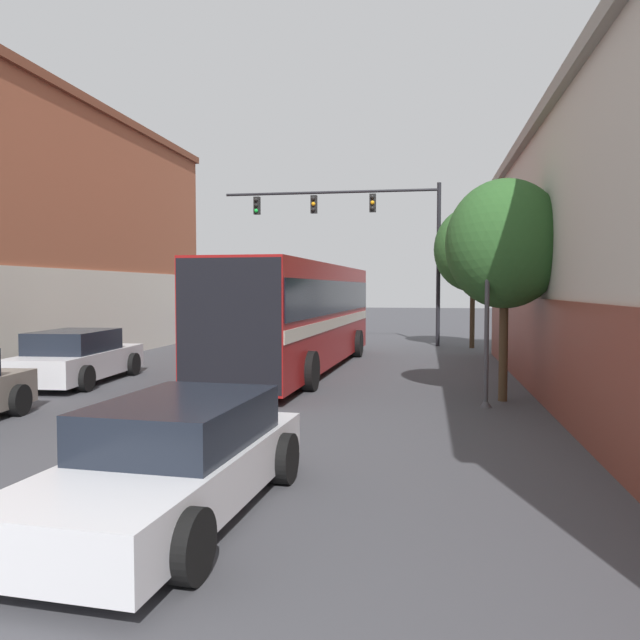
% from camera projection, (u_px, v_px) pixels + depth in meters
% --- Properties ---
extents(lane_center_line, '(0.14, 41.92, 0.01)m').
position_uv_depth(lane_center_line, '(250.00, 378.00, 17.67)').
color(lane_center_line, silver).
rests_on(lane_center_line, ground_plane).
extents(bus, '(3.15, 12.76, 3.26)m').
position_uv_depth(bus, '(299.00, 311.00, 19.44)').
color(bus, maroon).
rests_on(bus, ground_plane).
extents(hatchback_foreground, '(2.21, 4.68, 1.28)m').
position_uv_depth(hatchback_foreground, '(175.00, 460.00, 7.02)').
color(hatchback_foreground, silver).
rests_on(hatchback_foreground, ground_plane).
extents(parked_car_left_near, '(2.08, 4.12, 1.32)m').
position_uv_depth(parked_car_left_near, '(263.00, 323.00, 34.83)').
color(parked_car_left_near, navy).
rests_on(parked_car_left_near, ground_plane).
extents(parked_car_left_mid, '(2.29, 4.80, 1.42)m').
position_uv_depth(parked_car_left_mid, '(77.00, 358.00, 16.79)').
color(parked_car_left_mid, silver).
rests_on(parked_car_left_mid, ground_plane).
extents(traffic_signal_gantry, '(9.76, 0.36, 7.16)m').
position_uv_depth(traffic_signal_gantry, '(366.00, 225.00, 27.80)').
color(traffic_signal_gantry, black).
rests_on(traffic_signal_gantry, ground_plane).
extents(street_lamp, '(0.30, 0.30, 3.79)m').
position_uv_depth(street_lamp, '(487.00, 308.00, 13.24)').
color(street_lamp, '#47474C').
rests_on(street_lamp, ground_plane).
extents(street_tree_near, '(2.63, 2.37, 4.99)m').
position_uv_depth(street_tree_near, '(505.00, 244.00, 13.92)').
color(street_tree_near, '#4C3823').
rests_on(street_tree_near, ground_plane).
extents(street_tree_far, '(3.29, 2.96, 6.02)m').
position_uv_depth(street_tree_far, '(473.00, 249.00, 26.38)').
color(street_tree_far, '#3D2D1E').
rests_on(street_tree_far, ground_plane).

